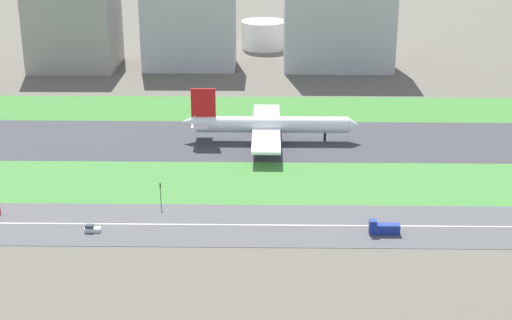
% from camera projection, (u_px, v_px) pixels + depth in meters
% --- Properties ---
extents(ground_plane, '(800.00, 800.00, 0.00)m').
position_uv_depth(ground_plane, '(248.00, 141.00, 288.06)').
color(ground_plane, '#5B564C').
extents(runway, '(280.00, 46.00, 0.10)m').
position_uv_depth(runway, '(248.00, 140.00, 288.05)').
color(runway, '#38383D').
rests_on(runway, ground_plane).
extents(grass_median_north, '(280.00, 36.00, 0.10)m').
position_uv_depth(grass_median_north, '(251.00, 109.00, 326.45)').
color(grass_median_north, '#3D7A33').
rests_on(grass_median_north, ground_plane).
extents(grass_median_south, '(280.00, 36.00, 0.10)m').
position_uv_depth(grass_median_south, '(245.00, 182.00, 249.64)').
color(grass_median_south, '#427F38').
rests_on(grass_median_south, ground_plane).
extents(highway, '(280.00, 28.00, 0.10)m').
position_uv_depth(highway, '(242.00, 225.00, 219.67)').
color(highway, '#4C4C4F').
rests_on(highway, ground_plane).
extents(highway_centerline, '(266.00, 0.50, 0.01)m').
position_uv_depth(highway_centerline, '(242.00, 225.00, 219.65)').
color(highway_centerline, silver).
rests_on(highway_centerline, highway).
extents(airliner, '(65.00, 56.00, 19.70)m').
position_uv_depth(airliner, '(267.00, 125.00, 285.77)').
color(airliner, white).
rests_on(airliner, runway).
extents(truck_0, '(8.40, 2.50, 4.00)m').
position_uv_depth(truck_0, '(383.00, 228.00, 213.82)').
color(truck_0, navy).
rests_on(truck_0, highway).
extents(car_2, '(4.40, 1.80, 2.00)m').
position_uv_depth(car_2, '(92.00, 229.00, 215.32)').
color(car_2, silver).
rests_on(car_2, highway).
extents(traffic_light, '(0.36, 0.50, 7.20)m').
position_uv_depth(traffic_light, '(161.00, 193.00, 230.73)').
color(traffic_light, '#4C4C51').
rests_on(traffic_light, highway).
extents(terminal_building, '(41.75, 38.57, 40.64)m').
position_uv_depth(terminal_building, '(74.00, 27.00, 389.11)').
color(terminal_building, '#9E998E').
rests_on(terminal_building, ground_plane).
extents(hangar_building, '(45.56, 27.36, 43.87)m').
position_uv_depth(hangar_building, '(189.00, 24.00, 387.66)').
color(hangar_building, '#B2B2B7').
rests_on(hangar_building, ground_plane).
extents(office_tower, '(53.81, 29.99, 52.75)m').
position_uv_depth(office_tower, '(339.00, 15.00, 384.96)').
color(office_tower, '#B2B2B7').
rests_on(office_tower, ground_plane).
extents(fuel_tank_west, '(22.13, 22.13, 14.23)m').
position_uv_depth(fuel_tank_west, '(208.00, 35.00, 434.90)').
color(fuel_tank_west, silver).
rests_on(fuel_tank_west, ground_plane).
extents(fuel_tank_centre, '(24.67, 24.67, 15.23)m').
position_uv_depth(fuel_tank_centre, '(264.00, 35.00, 434.25)').
color(fuel_tank_centre, silver).
rests_on(fuel_tank_centre, ground_plane).
extents(fuel_tank_east, '(17.10, 17.10, 12.33)m').
position_uv_depth(fuel_tank_east, '(319.00, 37.00, 434.28)').
color(fuel_tank_east, silver).
rests_on(fuel_tank_east, ground_plane).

